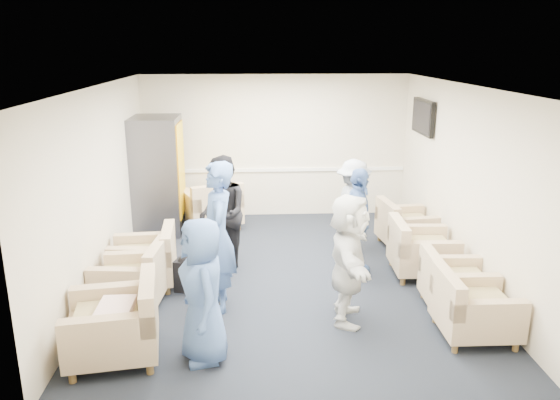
{
  "coord_description": "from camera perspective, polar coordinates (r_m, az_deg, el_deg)",
  "views": [
    {
      "loc": [
        -0.47,
        -7.26,
        3.21
      ],
      "look_at": [
        -0.06,
        0.2,
        1.09
      ],
      "focal_mm": 35.0,
      "sensor_mm": 36.0,
      "label": 1
    }
  ],
  "objects": [
    {
      "name": "floor",
      "position": [
        7.95,
        0.54,
        -7.95
      ],
      "size": [
        6.0,
        6.0,
        0.0
      ],
      "primitive_type": "plane",
      "color": "black",
      "rests_on": "ground"
    },
    {
      "name": "ceiling",
      "position": [
        7.29,
        0.59,
        11.85
      ],
      "size": [
        6.0,
        6.0,
        0.0
      ],
      "primitive_type": "plane",
      "rotation": [
        3.14,
        0.0,
        0.0
      ],
      "color": "white",
      "rests_on": "back_wall"
    },
    {
      "name": "back_wall",
      "position": [
        10.44,
        -0.49,
        5.6
      ],
      "size": [
        5.0,
        0.02,
        2.7
      ],
      "primitive_type": "cube",
      "color": "beige",
      "rests_on": "floor"
    },
    {
      "name": "front_wall",
      "position": [
        4.67,
        2.93,
        -7.64
      ],
      "size": [
        5.0,
        0.02,
        2.7
      ],
      "primitive_type": "cube",
      "color": "beige",
      "rests_on": "floor"
    },
    {
      "name": "left_wall",
      "position": [
        7.76,
        -18.19,
        1.2
      ],
      "size": [
        0.02,
        6.0,
        2.7
      ],
      "primitive_type": "cube",
      "color": "beige",
      "rests_on": "floor"
    },
    {
      "name": "right_wall",
      "position": [
        8.06,
        18.6,
        1.68
      ],
      "size": [
        0.02,
        6.0,
        2.7
      ],
      "primitive_type": "cube",
      "color": "beige",
      "rests_on": "floor"
    },
    {
      "name": "chair_rail",
      "position": [
        10.51,
        -0.48,
        3.17
      ],
      "size": [
        4.98,
        0.04,
        0.06
      ],
      "primitive_type": "cube",
      "color": "white",
      "rests_on": "back_wall"
    },
    {
      "name": "tv",
      "position": [
        9.58,
        14.72,
        8.38
      ],
      "size": [
        0.1,
        1.0,
        0.58
      ],
      "color": "black",
      "rests_on": "right_wall"
    },
    {
      "name": "armchair_left_near",
      "position": [
        6.12,
        -16.48,
        -12.51
      ],
      "size": [
        1.05,
        1.05,
        0.74
      ],
      "rotation": [
        0.0,
        0.0,
        -1.42
      ],
      "color": "tan",
      "rests_on": "floor"
    },
    {
      "name": "armchair_left_mid",
      "position": [
        7.29,
        -14.86,
        -7.91
      ],
      "size": [
        0.91,
        0.91,
        0.67
      ],
      "rotation": [
        0.0,
        0.0,
        -1.66
      ],
      "color": "tan",
      "rests_on": "floor"
    },
    {
      "name": "armchair_left_far",
      "position": [
        7.78,
        -13.71,
        -6.25
      ],
      "size": [
        0.91,
        0.91,
        0.69
      ],
      "rotation": [
        0.0,
        0.0,
        -1.5
      ],
      "color": "tan",
      "rests_on": "floor"
    },
    {
      "name": "armchair_right_near",
      "position": [
        6.65,
        19.31,
        -10.77
      ],
      "size": [
        0.84,
        0.84,
        0.66
      ],
      "rotation": [
        0.0,
        0.0,
        1.56
      ],
      "color": "tan",
      "rests_on": "floor"
    },
    {
      "name": "armchair_right_midnear",
      "position": [
        7.23,
        17.59,
        -8.53
      ],
      "size": [
        0.83,
        0.83,
        0.63
      ],
      "rotation": [
        0.0,
        0.0,
        1.52
      ],
      "color": "tan",
      "rests_on": "floor"
    },
    {
      "name": "armchair_right_midfar",
      "position": [
        8.12,
        14.28,
        -5.29
      ],
      "size": [
        0.9,
        0.9,
        0.69
      ],
      "rotation": [
        0.0,
        0.0,
        1.53
      ],
      "color": "tan",
      "rests_on": "floor"
    },
    {
      "name": "armchair_right_far",
      "position": [
        9.18,
        12.79,
        -2.83
      ],
      "size": [
        0.92,
        0.92,
        0.66
      ],
      "rotation": [
        0.0,
        0.0,
        1.69
      ],
      "color": "tan",
      "rests_on": "floor"
    },
    {
      "name": "armchair_corner",
      "position": [
        9.93,
        -7.06,
        -0.86
      ],
      "size": [
        1.21,
        1.21,
        0.75
      ],
      "rotation": [
        0.0,
        0.0,
        3.51
      ],
      "color": "tan",
      "rests_on": "floor"
    },
    {
      "name": "vending_machine",
      "position": [
        9.78,
        -12.6,
        2.55
      ],
      "size": [
        0.83,
        0.97,
        2.04
      ],
      "color": "#53535B",
      "rests_on": "floor"
    },
    {
      "name": "backpack",
      "position": [
        7.51,
        -9.71,
        -7.42
      ],
      "size": [
        0.35,
        0.29,
        0.53
      ],
      "rotation": [
        0.0,
        0.0,
        -0.26
      ],
      "color": "black",
      "rests_on": "floor"
    },
    {
      "name": "pillow",
      "position": [
        6.03,
        -16.78,
        -10.98
      ],
      "size": [
        0.36,
        0.47,
        0.13
      ],
      "primitive_type": "cube",
      "rotation": [
        0.0,
        0.0,
        -1.56
      ],
      "color": "#F0E3D0",
      "rests_on": "armchair_left_near"
    },
    {
      "name": "person_front_left",
      "position": [
        5.73,
        -8.09,
        -9.39
      ],
      "size": [
        0.69,
        0.87,
        1.56
      ],
      "primitive_type": "imported",
      "rotation": [
        0.0,
        0.0,
        -1.28
      ],
      "color": "#4362A0",
      "rests_on": "floor"
    },
    {
      "name": "person_mid_left",
      "position": [
        6.74,
        -6.56,
        -3.88
      ],
      "size": [
        0.5,
        0.72,
        1.89
      ],
      "primitive_type": "imported",
      "rotation": [
        0.0,
        0.0,
        -1.49
      ],
      "color": "#4362A0",
      "rests_on": "floor"
    },
    {
      "name": "person_back_left",
      "position": [
        8.02,
        -6.02,
        -1.37
      ],
      "size": [
        0.85,
        0.97,
        1.69
      ],
      "primitive_type": "imported",
      "rotation": [
        0.0,
        0.0,
        -1.28
      ],
      "color": "black",
      "rests_on": "floor"
    },
    {
      "name": "person_back_right",
      "position": [
        8.71,
        7.65,
        -0.66
      ],
      "size": [
        0.63,
        1.01,
        1.51
      ],
      "primitive_type": "imported",
      "rotation": [
        0.0,
        0.0,
        1.64
      ],
      "color": "beige",
      "rests_on": "floor"
    },
    {
      "name": "person_mid_right",
      "position": [
        7.8,
        8.11,
        -2.37
      ],
      "size": [
        0.66,
        1.0,
        1.58
      ],
      "primitive_type": "imported",
      "rotation": [
        0.0,
        0.0,
        1.25
      ],
      "color": "#4362A0",
      "rests_on": "floor"
    },
    {
      "name": "person_front_right",
      "position": [
        6.5,
        7.2,
        -6.11
      ],
      "size": [
        0.71,
        1.52,
        1.58
      ],
      "primitive_type": "imported",
      "rotation": [
        0.0,
        0.0,
        1.4
      ],
      "color": "silver",
      "rests_on": "floor"
    }
  ]
}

